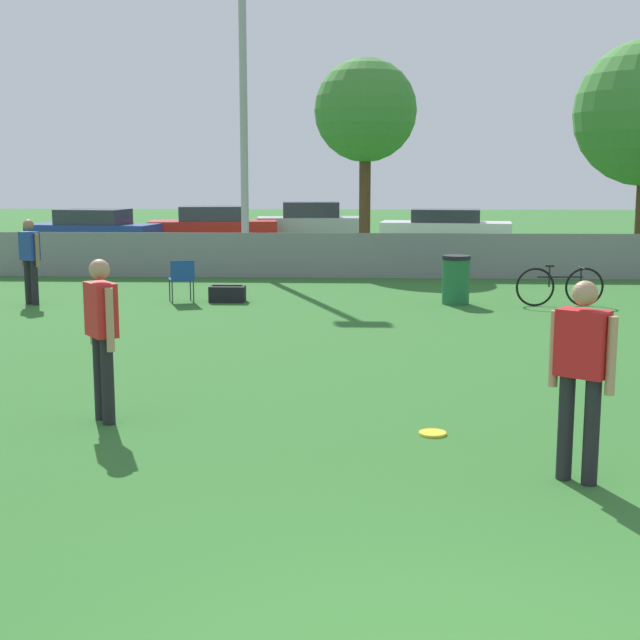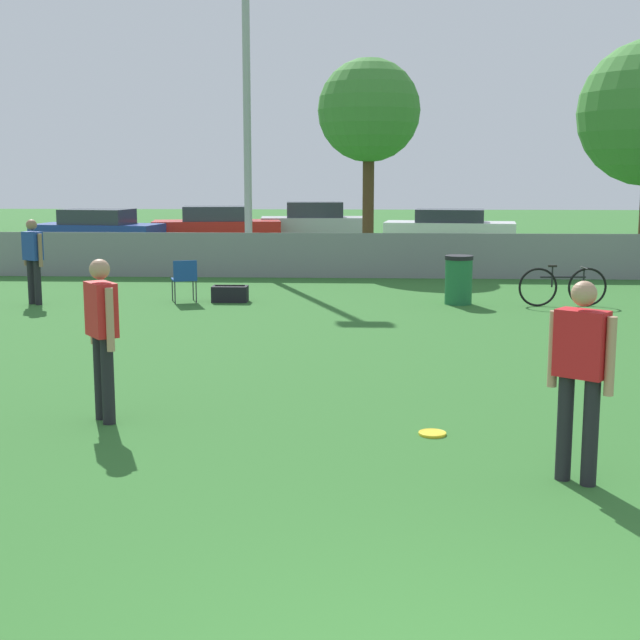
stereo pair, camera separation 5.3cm
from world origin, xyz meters
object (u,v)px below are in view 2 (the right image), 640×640
(light_pole, at_px, (246,69))
(tree_near_pole, at_px, (369,112))
(frisbee_disc, at_px, (432,433))
(spectator_in_blue, at_px, (33,256))
(bicycle_sideline, at_px, (563,287))
(player_thrower_red, at_px, (580,367))
(parked_car_white, at_px, (450,227))
(parked_car_blue, at_px, (98,230))
(trash_bin, at_px, (459,280))
(parked_car_silver, at_px, (315,223))
(gear_bag_sideline, at_px, (230,294))
(parked_car_red, at_px, (217,226))
(player_defender_red, at_px, (102,328))
(folding_chair_sideline, at_px, (184,277))

(light_pole, relative_size, tree_near_pole, 1.56)
(light_pole, distance_m, frisbee_disc, 16.27)
(spectator_in_blue, relative_size, bicycle_sideline, 0.97)
(player_thrower_red, distance_m, parked_car_white, 24.74)
(light_pole, distance_m, parked_car_blue, 9.48)
(trash_bin, relative_size, parked_car_silver, 0.24)
(spectator_in_blue, distance_m, gear_bag_sideline, 3.88)
(parked_car_red, bearing_deg, parked_car_silver, 16.77)
(light_pole, bearing_deg, parked_car_blue, 134.47)
(player_defender_red, height_order, parked_car_blue, player_defender_red)
(frisbee_disc, bearing_deg, gear_bag_sideline, 110.43)
(light_pole, distance_m, trash_bin, 9.09)
(parked_car_red, bearing_deg, parked_car_white, -5.82)
(parked_car_white, bearing_deg, frisbee_disc, -88.15)
(light_pole, height_order, player_defender_red, light_pole)
(parked_car_white, bearing_deg, player_defender_red, -96.28)
(light_pole, distance_m, folding_chair_sideline, 7.70)
(tree_near_pole, distance_m, gear_bag_sideline, 9.07)
(gear_bag_sideline, relative_size, parked_car_silver, 0.17)
(frisbee_disc, bearing_deg, bicycle_sideline, 70.20)
(parked_car_silver, distance_m, parked_car_white, 5.02)
(gear_bag_sideline, height_order, parked_car_white, parked_car_white)
(player_defender_red, distance_m, parked_car_silver, 24.30)
(folding_chair_sideline, height_order, parked_car_blue, parked_car_blue)
(spectator_in_blue, bearing_deg, gear_bag_sideline, -139.08)
(trash_bin, bearing_deg, bicycle_sideline, -6.60)
(tree_near_pole, height_order, player_defender_red, tree_near_pole)
(tree_near_pole, bearing_deg, parked_car_silver, 103.79)
(player_defender_red, relative_size, parked_car_white, 0.35)
(spectator_in_blue, height_order, frisbee_disc, spectator_in_blue)
(tree_near_pole, height_order, frisbee_disc, tree_near_pole)
(spectator_in_blue, distance_m, frisbee_disc, 11.09)
(player_thrower_red, height_order, spectator_in_blue, player_thrower_red)
(trash_bin, distance_m, parked_car_white, 14.52)
(player_thrower_red, height_order, parked_car_silver, player_thrower_red)
(gear_bag_sideline, bearing_deg, frisbee_disc, -69.57)
(bicycle_sideline, height_order, trash_bin, trash_bin)
(folding_chair_sideline, xyz_separation_m, parked_car_silver, (1.69, 15.74, 0.20))
(parked_car_blue, xyz_separation_m, parked_car_white, (11.93, 2.47, -0.02))
(light_pole, distance_m, parked_car_white, 11.33)
(player_thrower_red, distance_m, spectator_in_blue, 12.75)
(bicycle_sideline, bearing_deg, light_pole, 134.26)
(folding_chair_sideline, relative_size, trash_bin, 0.89)
(tree_near_pole, bearing_deg, player_defender_red, -99.58)
(folding_chair_sideline, distance_m, parked_car_white, 15.96)
(spectator_in_blue, height_order, parked_car_white, spectator_in_blue)
(parked_car_silver, bearing_deg, parked_car_blue, -157.52)
(parked_car_red, bearing_deg, trash_bin, -71.88)
(tree_near_pole, height_order, parked_car_silver, tree_near_pole)
(bicycle_sideline, bearing_deg, parked_car_red, 119.00)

